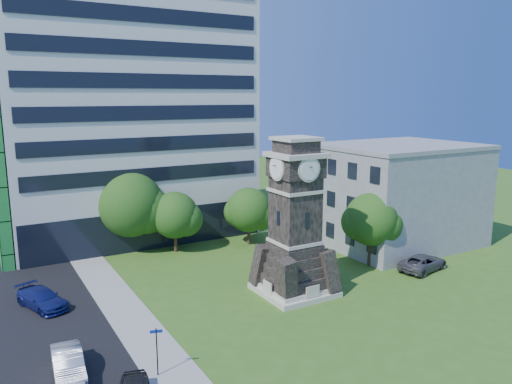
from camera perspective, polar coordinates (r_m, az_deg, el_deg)
ground at (r=37.16m, az=2.22°, el=-13.26°), size 160.00×160.00×0.00m
sidewalk at (r=37.91m, az=-14.63°, el=-13.07°), size 3.00×70.00×0.06m
clock_tower at (r=38.52m, az=4.47°, el=-4.05°), size 5.40×5.40×12.22m
office_tall at (r=56.49m, az=-14.87°, el=9.57°), size 26.20×15.11×28.60m
office_low at (r=53.80m, az=15.85°, el=-0.21°), size 15.20×12.20×10.40m
car_street_mid at (r=30.75m, az=-20.67°, el=-17.94°), size 1.87×4.57×1.47m
car_street_north at (r=40.28m, az=-23.27°, el=-11.13°), size 3.60×5.22×1.40m
car_east_lot at (r=46.93m, az=18.54°, el=-7.66°), size 5.48×3.29×1.42m
park_bench at (r=39.53m, az=7.06°, el=-11.12°), size 1.59×0.42×0.82m
street_sign at (r=29.03m, az=-11.27°, el=-16.93°), size 0.68×0.07×2.82m
tree_nw at (r=50.39m, az=-14.03°, el=-1.60°), size 7.06×6.42×7.97m
tree_nc at (r=49.59m, az=-9.19°, el=-2.78°), size 5.06×4.60×6.03m
tree_ne at (r=51.40m, az=-0.78°, el=-2.20°), size 5.06×4.60×5.98m
tree_east at (r=46.03m, az=13.08°, el=-3.25°), size 5.24×4.77×6.72m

